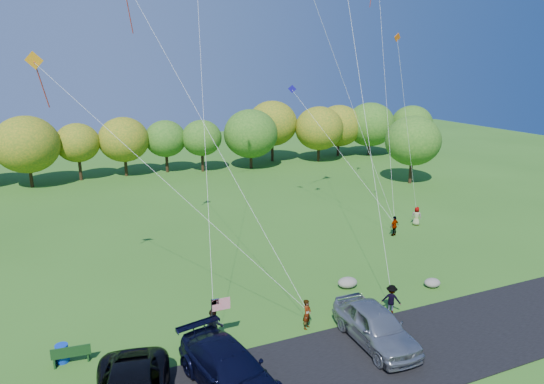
{
  "coord_description": "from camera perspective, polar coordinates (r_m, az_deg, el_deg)",
  "views": [
    {
      "loc": [
        -10.82,
        -19.74,
        13.01
      ],
      "look_at": [
        0.36,
        6.0,
        5.46
      ],
      "focal_mm": 32.0,
      "sensor_mm": 36.0,
      "label": 1
    }
  ],
  "objects": [
    {
      "name": "flyer_b",
      "position": [
        23.83,
        -6.81,
        -15.56
      ],
      "size": [
        1.03,
        0.89,
        1.83
      ],
      "primitive_type": "imported",
      "rotation": [
        0.0,
        0.0,
        -0.25
      ],
      "color": "#4C4C59",
      "rests_on": "ground"
    },
    {
      "name": "minivan_navy",
      "position": [
        21.02,
        -5.01,
        -20.09
      ],
      "size": [
        3.57,
        6.33,
        1.73
      ],
      "primitive_type": "imported",
      "rotation": [
        0.0,
        0.0,
        0.2
      ],
      "color": "black",
      "rests_on": "asphalt_lane"
    },
    {
      "name": "boulder_far",
      "position": [
        30.93,
        18.34,
        -10.1
      ],
      "size": [
        1.0,
        0.83,
        0.52
      ],
      "primitive_type": "ellipsoid",
      "color": "slate",
      "rests_on": "ground"
    },
    {
      "name": "boulder_near",
      "position": [
        29.68,
        8.88,
        -10.48
      ],
      "size": [
        1.22,
        0.95,
        0.61
      ],
      "primitive_type": "ellipsoid",
      "color": "gray",
      "rests_on": "ground"
    },
    {
      "name": "trash_barrel",
      "position": [
        24.66,
        -23.46,
        -17.02
      ],
      "size": [
        0.56,
        0.56,
        0.84
      ],
      "primitive_type": "cylinder",
      "color": "#0C32B6",
      "rests_on": "ground"
    },
    {
      "name": "flyer_c",
      "position": [
        27.16,
        13.86,
        -12.13
      ],
      "size": [
        1.17,
        1.13,
        1.6
      ],
      "primitive_type": "imported",
      "rotation": [
        0.0,
        0.0,
        2.42
      ],
      "color": "#4C4C59",
      "rests_on": "ground"
    },
    {
      "name": "ground",
      "position": [
        26.0,
        4.71,
        -15.02
      ],
      "size": [
        140.0,
        140.0,
        0.0
      ],
      "primitive_type": "plane",
      "color": "#2F611B",
      "rests_on": "ground"
    },
    {
      "name": "treeline",
      "position": [
        57.79,
        -9.83,
        6.54
      ],
      "size": [
        76.0,
        26.93,
        8.18
      ],
      "color": "#362413",
      "rests_on": "ground"
    },
    {
      "name": "flag_assembly",
      "position": [
        23.23,
        -6.43,
        -13.67
      ],
      "size": [
        0.93,
        0.6,
        2.51
      ],
      "color": "black",
      "rests_on": "ground"
    },
    {
      "name": "park_bench",
      "position": [
        24.29,
        -22.55,
        -17.25
      ],
      "size": [
        1.67,
        0.49,
        0.92
      ],
      "rotation": [
        0.0,
        0.0,
        -0.1
      ],
      "color": "#153A15",
      "rests_on": "ground"
    },
    {
      "name": "asphalt_lane",
      "position": [
        23.09,
        9.66,
        -19.38
      ],
      "size": [
        44.0,
        6.0,
        0.06
      ],
      "primitive_type": "cube",
      "color": "black",
      "rests_on": "ground"
    },
    {
      "name": "flyer_a",
      "position": [
        25.11,
        4.14,
        -14.13
      ],
      "size": [
        0.68,
        0.65,
        1.56
      ],
      "primitive_type": "imported",
      "rotation": [
        0.0,
        0.0,
        0.69
      ],
      "color": "#4C4C59",
      "rests_on": "ground"
    },
    {
      "name": "flyer_d",
      "position": [
        38.57,
        14.21,
        -3.89
      ],
      "size": [
        0.99,
        0.62,
        1.58
      ],
      "primitive_type": "imported",
      "rotation": [
        0.0,
        0.0,
        3.42
      ],
      "color": "#4C4C59",
      "rests_on": "ground"
    },
    {
      "name": "flyer_e",
      "position": [
        41.5,
        16.64,
        -2.74
      ],
      "size": [
        0.88,
        0.89,
        1.55
      ],
      "primitive_type": "imported",
      "rotation": [
        0.0,
        0.0,
        2.35
      ],
      "color": "#4C4C59",
      "rests_on": "ground"
    },
    {
      "name": "minivan_silver",
      "position": [
        24.24,
        12.08,
        -15.09
      ],
      "size": [
        2.28,
        5.38,
        1.82
      ],
      "primitive_type": "imported",
      "rotation": [
        0.0,
        0.0,
        -0.02
      ],
      "color": "#989BA2",
      "rests_on": "asphalt_lane"
    }
  ]
}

